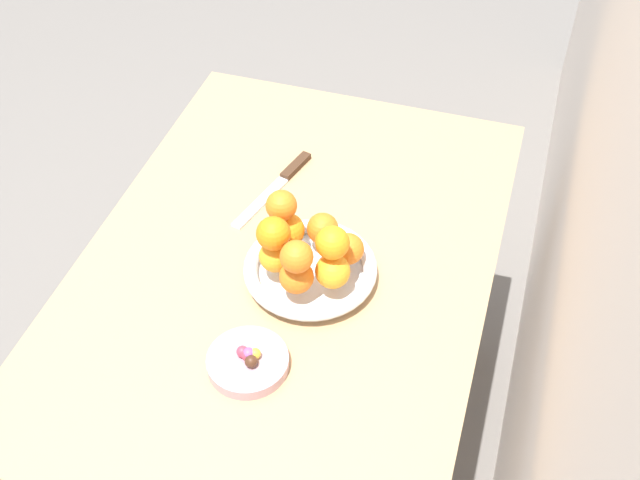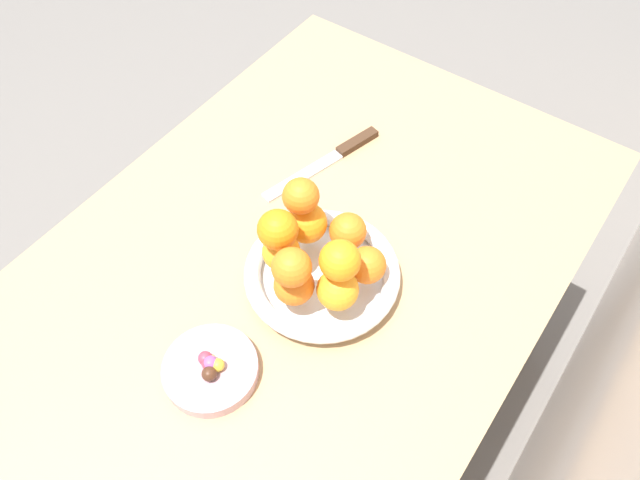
% 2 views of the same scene
% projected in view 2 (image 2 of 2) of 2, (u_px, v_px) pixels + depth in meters
% --- Properties ---
extents(ground_plane, '(6.00, 6.00, 0.00)m').
position_uv_depth(ground_plane, '(310.00, 416.00, 1.62)').
color(ground_plane, slate).
extents(dining_table, '(1.10, 0.76, 0.74)m').
position_uv_depth(dining_table, '(305.00, 282.00, 1.10)').
color(dining_table, tan).
rests_on(dining_table, ground_plane).
extents(fruit_bowl, '(0.25, 0.25, 0.04)m').
position_uv_depth(fruit_bowl, '(322.00, 274.00, 0.98)').
color(fruit_bowl, silver).
rests_on(fruit_bowl, dining_table).
extents(candy_dish, '(0.14, 0.14, 0.02)m').
position_uv_depth(candy_dish, '(211.00, 370.00, 0.89)').
color(candy_dish, '#B28C99').
rests_on(candy_dish, dining_table).
extents(orange_0, '(0.07, 0.07, 0.07)m').
position_uv_depth(orange_0, '(307.00, 223.00, 0.97)').
color(orange_0, orange).
rests_on(orange_0, fruit_bowl).
extents(orange_1, '(0.06, 0.06, 0.06)m').
position_uv_depth(orange_1, '(281.00, 252.00, 0.95)').
color(orange_1, orange).
rests_on(orange_1, fruit_bowl).
extents(orange_2, '(0.06, 0.06, 0.06)m').
position_uv_depth(orange_2, '(294.00, 285.00, 0.91)').
color(orange_2, orange).
rests_on(orange_2, fruit_bowl).
extents(orange_3, '(0.06, 0.06, 0.06)m').
position_uv_depth(orange_3, '(338.00, 290.00, 0.90)').
color(orange_3, orange).
rests_on(orange_3, fruit_bowl).
extents(orange_4, '(0.06, 0.06, 0.06)m').
position_uv_depth(orange_4, '(368.00, 263.00, 0.93)').
color(orange_4, orange).
rests_on(orange_4, fruit_bowl).
extents(orange_5, '(0.06, 0.06, 0.06)m').
position_uv_depth(orange_5, '(348.00, 231.00, 0.97)').
color(orange_5, orange).
rests_on(orange_5, fruit_bowl).
extents(orange_6, '(0.06, 0.06, 0.06)m').
position_uv_depth(orange_6, '(277.00, 229.00, 0.90)').
color(orange_6, orange).
rests_on(orange_6, orange_1).
extents(orange_7, '(0.06, 0.06, 0.06)m').
position_uv_depth(orange_7, '(301.00, 196.00, 0.93)').
color(orange_7, orange).
rests_on(orange_7, orange_0).
extents(orange_8, '(0.06, 0.06, 0.06)m').
position_uv_depth(orange_8, '(292.00, 267.00, 0.86)').
color(orange_8, orange).
rests_on(orange_8, orange_2).
extents(orange_9, '(0.06, 0.06, 0.06)m').
position_uv_depth(orange_9, '(340.00, 260.00, 0.86)').
color(orange_9, orange).
rests_on(orange_9, orange_3).
extents(candy_ball_0, '(0.02, 0.02, 0.02)m').
position_uv_depth(candy_ball_0, '(209.00, 374.00, 0.87)').
color(candy_ball_0, '#472819').
rests_on(candy_ball_0, candy_dish).
extents(candy_ball_1, '(0.02, 0.02, 0.02)m').
position_uv_depth(candy_ball_1, '(209.00, 363.00, 0.88)').
color(candy_ball_1, '#8C4C99').
rests_on(candy_ball_1, candy_dish).
extents(candy_ball_2, '(0.02, 0.02, 0.02)m').
position_uv_depth(candy_ball_2, '(210.00, 363.00, 0.88)').
color(candy_ball_2, '#8C4C99').
rests_on(candy_ball_2, candy_dish).
extents(candy_ball_3, '(0.02, 0.02, 0.02)m').
position_uv_depth(candy_ball_3, '(218.00, 365.00, 0.88)').
color(candy_ball_3, gold).
rests_on(candy_ball_3, candy_dish).
extents(candy_ball_4, '(0.01, 0.01, 0.01)m').
position_uv_depth(candy_ball_4, '(210.00, 363.00, 0.88)').
color(candy_ball_4, '#4C9947').
rests_on(candy_ball_4, candy_dish).
extents(candy_ball_5, '(0.01, 0.01, 0.01)m').
position_uv_depth(candy_ball_5, '(212.00, 360.00, 0.88)').
color(candy_ball_5, gold).
rests_on(candy_ball_5, candy_dish).
extents(candy_ball_6, '(0.02, 0.02, 0.02)m').
position_uv_depth(candy_ball_6, '(205.00, 358.00, 0.88)').
color(candy_ball_6, '#C6384C').
rests_on(candy_ball_6, candy_dish).
extents(candy_ball_7, '(0.02, 0.02, 0.02)m').
position_uv_depth(candy_ball_7, '(209.00, 363.00, 0.88)').
color(candy_ball_7, '#C6384C').
rests_on(candy_ball_7, candy_dish).
extents(knife, '(0.26, 0.09, 0.01)m').
position_uv_depth(knife, '(332.00, 158.00, 1.15)').
color(knife, '#3F2819').
rests_on(knife, dining_table).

